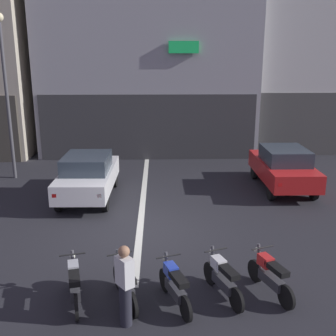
{
  "coord_description": "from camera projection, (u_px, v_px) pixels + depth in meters",
  "views": [
    {
      "loc": [
        0.57,
        -11.19,
        5.07
      ],
      "look_at": [
        0.89,
        2.0,
        1.4
      ],
      "focal_mm": 43.92,
      "sensor_mm": 36.0,
      "label": 1
    }
  ],
  "objects": [
    {
      "name": "motorcycle_white_row_right_mid",
      "position": [
        223.0,
        278.0,
        8.78
      ],
      "size": [
        0.71,
        1.59,
        0.98
      ],
      "color": "black",
      "rests_on": "ground"
    },
    {
      "name": "street_lamp",
      "position": [
        5.0,
        81.0,
        16.35
      ],
      "size": [
        0.36,
        0.36,
        6.61
      ],
      "color": "#47474C",
      "rests_on": "ground"
    },
    {
      "name": "ground_plane",
      "position": [
        140.0,
        232.0,
        12.12
      ],
      "size": [
        120.0,
        120.0,
        0.0
      ],
      "primitive_type": "plane",
      "color": "#232328"
    },
    {
      "name": "lane_centre_line",
      "position": [
        145.0,
        174.0,
        17.9
      ],
      "size": [
        0.2,
        18.0,
        0.01
      ],
      "primitive_type": "cube",
      "color": "silver",
      "rests_on": "ground"
    },
    {
      "name": "person_by_motorcycles",
      "position": [
        125.0,
        285.0,
        7.75
      ],
      "size": [
        0.39,
        0.42,
        1.67
      ],
      "color": "#23232D",
      "rests_on": "ground"
    },
    {
      "name": "motorcycle_red_row_rightmost",
      "position": [
        270.0,
        275.0,
        8.89
      ],
      "size": [
        0.7,
        1.59,
        0.98
      ],
      "color": "black",
      "rests_on": "ground"
    },
    {
      "name": "car_red_parked_kerbside",
      "position": [
        283.0,
        167.0,
        15.8
      ],
      "size": [
        1.78,
        4.11,
        1.64
      ],
      "color": "black",
      "rests_on": "ground"
    },
    {
      "name": "motorcycle_silver_row_leftmost",
      "position": [
        74.0,
        283.0,
        8.57
      ],
      "size": [
        0.58,
        1.64,
        0.98
      ],
      "color": "black",
      "rests_on": "ground"
    },
    {
      "name": "motorcycle_green_row_left_mid",
      "position": [
        125.0,
        282.0,
        8.62
      ],
      "size": [
        0.71,
        1.59,
        0.98
      ],
      "color": "black",
      "rests_on": "ground"
    },
    {
      "name": "building_mid_block",
      "position": [
        149.0,
        49.0,
        23.18
      ],
      "size": [
        10.94,
        8.7,
        10.67
      ],
      "color": "#9E9EA3",
      "rests_on": "ground"
    },
    {
      "name": "motorcycle_blue_row_centre",
      "position": [
        174.0,
        285.0,
        8.5
      ],
      "size": [
        0.7,
        1.59,
        0.98
      ],
      "color": "black",
      "rests_on": "ground"
    },
    {
      "name": "car_white_crossing_near",
      "position": [
        88.0,
        175.0,
        14.72
      ],
      "size": [
        1.83,
        4.13,
        1.64
      ],
      "color": "black",
      "rests_on": "ground"
    }
  ]
}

